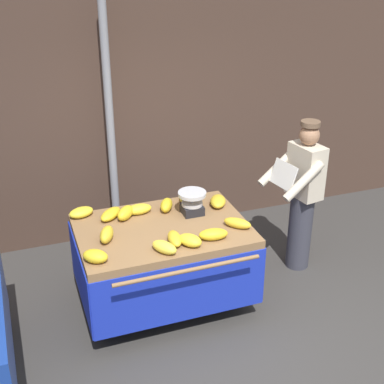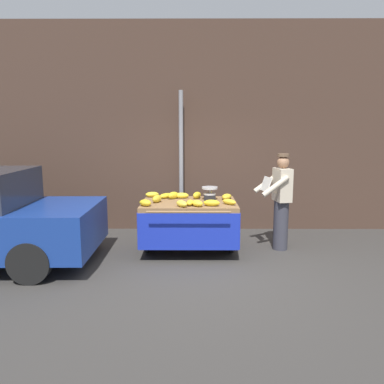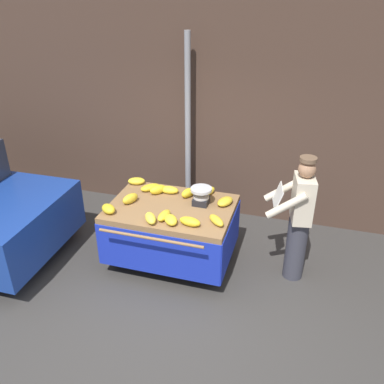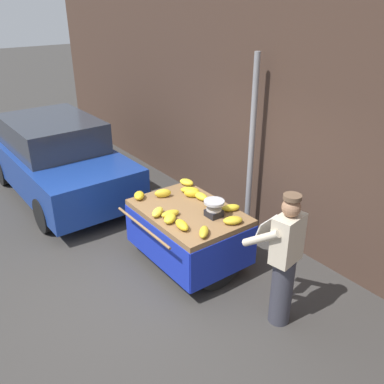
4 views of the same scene
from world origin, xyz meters
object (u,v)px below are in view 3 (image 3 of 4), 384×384
Objects in this scene: banana_bunch_8 at (150,187)px; banana_bunch_9 at (171,220)px; banana_bunch_3 at (208,191)px; banana_bunch_10 at (108,209)px; banana_bunch_11 at (158,189)px; weighing_scale at (201,196)px; banana_bunch_5 at (169,190)px; banana_cart at (171,221)px; banana_bunch_4 at (188,193)px; banana_bunch_12 at (150,218)px; banana_bunch_1 at (190,222)px; banana_bunch_0 at (130,199)px; banana_bunch_6 at (216,220)px; vendor_person at (298,219)px; banana_bunch_7 at (164,215)px; banana_bunch_2 at (225,201)px; banana_bunch_13 at (137,181)px; street_pole at (188,131)px.

banana_bunch_8 is 1.24× the size of banana_bunch_9.
banana_bunch_10 reaches higher than banana_bunch_3.
banana_bunch_11 is (-0.43, 0.68, 0.01)m from banana_bunch_9.
banana_bunch_5 is (-0.50, 0.17, -0.07)m from weighing_scale.
banana_cart is at bearing 28.41° from banana_bunch_10.
banana_bunch_12 is (-0.25, -0.75, -0.01)m from banana_bunch_4.
banana_bunch_9 is at bearing -173.20° from banana_bunch_1.
banana_bunch_12 is (0.43, -0.37, -0.01)m from banana_bunch_0.
banana_bunch_10 is at bearing -152.76° from weighing_scale.
banana_bunch_0 is 1.23m from banana_bunch_6.
banana_bunch_9 is at bearing -163.77° from banana_bunch_6.
banana_bunch_10 is 0.88× the size of banana_bunch_12.
banana_bunch_11 is 1.91m from vendor_person.
banana_bunch_8 is at bearing 73.47° from banana_bunch_0.
banana_bunch_10 is 0.92× the size of banana_bunch_11.
banana_bunch_1 is 0.49m from banana_bunch_12.
banana_bunch_8 is 1.28× the size of banana_bunch_10.
banana_bunch_6 reaches higher than banana_bunch_7.
banana_bunch_0 is 0.94× the size of banana_bunch_2.
banana_bunch_4 is 0.90× the size of banana_bunch_12.
weighing_scale is 0.55m from banana_bunch_1.
vendor_person is (2.31, -0.30, -0.07)m from banana_bunch_13.
banana_bunch_11 reaches higher than banana_bunch_7.
banana_bunch_6 is 1.03× the size of banana_bunch_7.
banana_bunch_1 is 1.10× the size of banana_bunch_13.
banana_bunch_12 is (-0.13, -0.12, 0.01)m from banana_bunch_7.
banana_bunch_8 is (-0.78, 0.17, -0.07)m from weighing_scale.
banana_bunch_12 is at bearing -166.42° from banana_bunch_6.
banana_bunch_12 is (0.31, -0.77, 0.00)m from banana_bunch_8.
weighing_scale is at bearing -167.06° from banana_bunch_2.
banana_bunch_13 is (0.02, 0.85, -0.01)m from banana_bunch_10.
banana_bunch_13 is (-1.05, 0.30, -0.07)m from weighing_scale.
banana_bunch_11 is at bearing 177.44° from banana_bunch_2.
banana_bunch_0 is at bearing -150.77° from banana_bunch_3.
banana_bunch_9 is at bearing -79.73° from street_pole.
banana_bunch_0 is at bearing -75.06° from banana_bunch_13.
weighing_scale is 0.94m from banana_bunch_0.
banana_bunch_3 is at bearing -57.87° from street_pole.
banana_bunch_3 is 1.07× the size of banana_bunch_13.
banana_bunch_1 is 0.32m from banana_bunch_6.
banana_bunch_9 reaches higher than banana_bunch_3.
banana_bunch_4 is 0.87× the size of banana_bunch_5.
banana_bunch_11 is (-0.15, -0.06, 0.01)m from banana_bunch_5.
banana_bunch_4 reaches higher than banana_bunch_8.
weighing_scale reaches higher than banana_cart.
vendor_person is at bearing 17.08° from banana_bunch_7.
banana_bunch_1 is 0.16× the size of vendor_person.
weighing_scale reaches higher than banana_bunch_7.
weighing_scale is (0.54, -1.18, -0.44)m from street_pole.
street_pole is at bearing 107.11° from banana_bunch_4.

